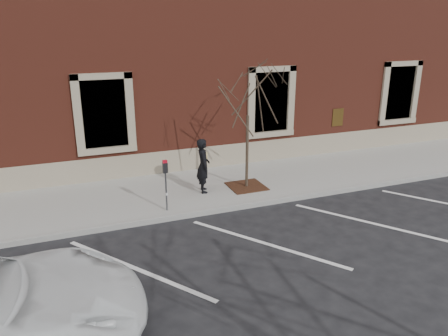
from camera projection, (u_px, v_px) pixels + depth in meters
name	position (u px, v px, depth m)	size (l,w,h in m)	color
ground	(231.00, 210.00, 12.74)	(120.00, 120.00, 0.00)	#28282B
sidewalk_near	(211.00, 187.00, 14.26)	(40.00, 3.50, 0.15)	#A09D96
curb_near	(232.00, 208.00, 12.67)	(40.00, 0.12, 0.15)	#9E9E99
parking_stripes	(265.00, 243.00, 10.79)	(28.00, 4.40, 0.01)	silver
building_civic	(162.00, 52.00, 18.30)	(40.00, 8.62, 8.00)	maroon
man	(203.00, 166.00, 13.45)	(0.62, 0.41, 1.70)	black
parking_meter	(165.00, 176.00, 12.02)	(0.13, 0.10, 1.48)	#595B60
tree_grate	(246.00, 186.00, 14.10)	(1.13, 1.13, 0.03)	#422515
sapling	(248.00, 95.00, 13.17)	(2.55, 2.55, 4.24)	#423528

